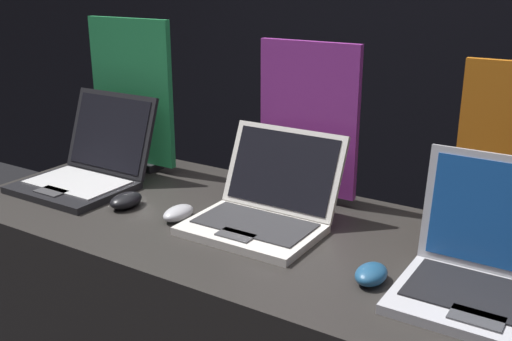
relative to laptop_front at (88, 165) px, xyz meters
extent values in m
cube|color=black|center=(0.60, 1.85, 0.38)|extent=(8.00, 0.05, 2.80)
cube|color=black|center=(0.00, -0.07, -0.05)|extent=(0.32, 0.25, 0.02)
cube|color=#B7B7B7|center=(0.00, -0.05, -0.04)|extent=(0.29, 0.18, 0.00)
cube|color=#3F3F42|center=(0.00, -0.14, -0.04)|extent=(0.09, 0.06, 0.00)
cube|color=black|center=(0.00, 0.10, 0.08)|extent=(0.32, 0.10, 0.24)
cube|color=black|center=(0.00, 0.10, 0.08)|extent=(0.29, 0.08, 0.21)
ellipsoid|color=black|center=(0.23, -0.08, -0.04)|extent=(0.07, 0.10, 0.04)
cube|color=black|center=(0.00, 0.21, -0.05)|extent=(0.18, 0.07, 0.02)
cube|color=#268C4C|center=(0.00, 0.21, 0.19)|extent=(0.32, 0.02, 0.46)
cube|color=silver|center=(0.61, -0.04, -0.05)|extent=(0.33, 0.23, 0.02)
cube|color=#2D2D30|center=(0.61, -0.02, -0.04)|extent=(0.29, 0.16, 0.00)
cube|color=#3F3F42|center=(0.61, -0.11, -0.04)|extent=(0.09, 0.05, 0.00)
cube|color=silver|center=(0.61, 0.12, 0.06)|extent=(0.33, 0.10, 0.21)
cube|color=black|center=(0.61, 0.11, 0.06)|extent=(0.29, 0.08, 0.18)
ellipsoid|color=#B2B2B7|center=(0.40, -0.07, -0.04)|extent=(0.06, 0.10, 0.04)
cube|color=black|center=(0.61, 0.25, -0.05)|extent=(0.16, 0.07, 0.02)
cube|color=purple|center=(0.61, 0.25, 0.17)|extent=(0.30, 0.02, 0.42)
cube|color=#B7B7BC|center=(1.19, -0.10, -0.05)|extent=(0.34, 0.25, 0.02)
cube|color=black|center=(1.19, -0.08, -0.04)|extent=(0.30, 0.18, 0.00)
cube|color=#3F3F42|center=(1.19, -0.17, -0.04)|extent=(0.10, 0.06, 0.00)
cube|color=#B7B7BC|center=(1.19, 0.04, 0.08)|extent=(0.34, 0.04, 0.25)
cube|color=#194C99|center=(1.19, 0.04, 0.08)|extent=(0.31, 0.03, 0.22)
ellipsoid|color=navy|center=(0.96, -0.11, -0.04)|extent=(0.06, 0.09, 0.04)
camera|label=1|loc=(1.35, -1.19, 0.56)|focal=42.00mm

